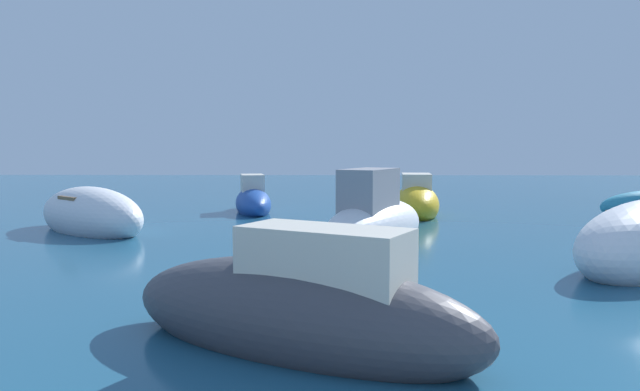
% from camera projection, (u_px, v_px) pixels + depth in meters
% --- Properties ---
extents(moored_boat_0, '(4.16, 3.94, 1.45)m').
position_uv_depth(moored_boat_0, '(91.00, 215.00, 14.90)').
color(moored_boat_0, white).
rests_on(moored_boat_0, ground).
extents(moored_boat_2, '(3.19, 4.47, 1.94)m').
position_uv_depth(moored_boat_2, '(374.00, 224.00, 12.88)').
color(moored_boat_2, white).
rests_on(moored_boat_2, ground).
extents(moored_boat_4, '(4.38, 3.18, 1.59)m').
position_uv_depth(moored_boat_4, '(299.00, 310.00, 6.28)').
color(moored_boat_4, '#3F3F47').
rests_on(moored_boat_4, ground).
extents(moored_boat_5, '(1.69, 3.45, 1.56)m').
position_uv_depth(moored_boat_5, '(416.00, 202.00, 18.36)').
color(moored_boat_5, gold).
rests_on(moored_boat_5, ground).
extents(moored_boat_6, '(1.77, 3.51, 1.44)m').
position_uv_depth(moored_boat_6, '(253.00, 201.00, 19.31)').
color(moored_boat_6, '#1E479E').
rests_on(moored_boat_6, ground).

